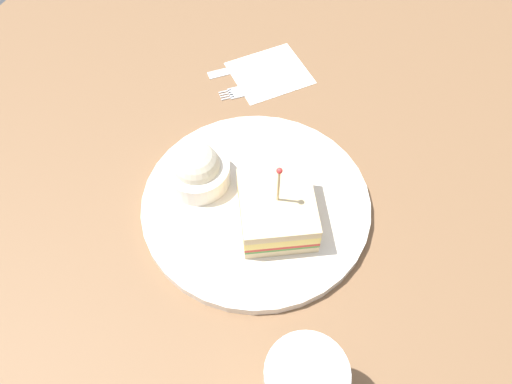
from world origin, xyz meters
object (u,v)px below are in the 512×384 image
(plate, at_px, (256,204))
(napkin, at_px, (270,73))
(knife, at_px, (244,67))
(coleslaw_bowl, at_px, (195,172))
(fork, at_px, (250,89))
(sandwich_half_center, at_px, (277,210))

(plate, xyz_separation_m, napkin, (0.08, -0.23, -0.01))
(plate, height_order, knife, plate)
(coleslaw_bowl, height_order, knife, coleslaw_bowl)
(napkin, bearing_deg, fork, 74.13)
(plate, bearing_deg, sandwich_half_center, 156.09)
(coleslaw_bowl, relative_size, knife, 0.80)
(napkin, xyz_separation_m, fork, (0.01, 0.05, 0.00))
(plate, bearing_deg, napkin, -70.77)
(coleslaw_bowl, relative_size, fork, 0.84)
(sandwich_half_center, xyz_separation_m, napkin, (0.11, -0.25, -0.04))
(coleslaw_bowl, bearing_deg, napkin, -90.01)
(sandwich_half_center, relative_size, knife, 1.25)
(plate, bearing_deg, knife, -61.72)
(plate, xyz_separation_m, sandwich_half_center, (-0.03, 0.01, 0.03))
(coleslaw_bowl, bearing_deg, knife, -79.89)
(plate, xyz_separation_m, fork, (0.09, -0.19, -0.01))
(sandwich_half_center, height_order, napkin, sandwich_half_center)
(plate, bearing_deg, fork, -63.22)
(coleslaw_bowl, relative_size, napkin, 0.74)
(sandwich_half_center, bearing_deg, napkin, -65.07)
(knife, bearing_deg, plate, 118.28)
(sandwich_half_center, xyz_separation_m, knife, (0.16, -0.24, -0.03))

